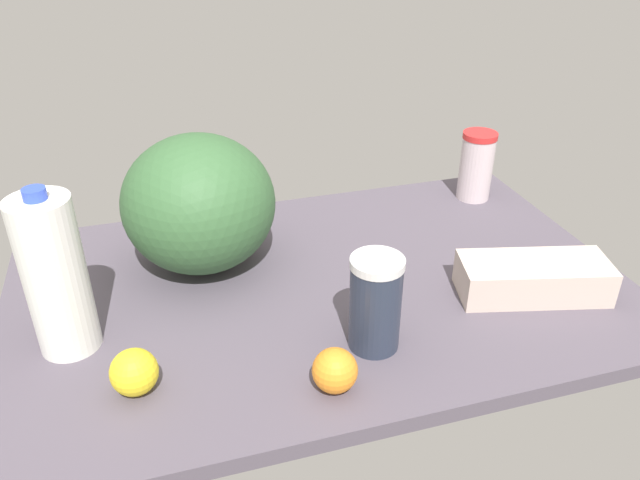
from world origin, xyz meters
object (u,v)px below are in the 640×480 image
lemon_near_front (134,372)px  watermelon (199,204)px  tumbler_cup (476,166)px  orange_far_back (335,370)px  milk_jug (55,276)px  egg_carton (533,278)px  shaker_bottle (375,303)px

lemon_near_front → watermelon: bearing=-113.6°
lemon_near_front → tumbler_cup: bearing=-150.8°
watermelon → orange_far_back: bearing=108.7°
milk_jug → tumbler_cup: bearing=-161.2°
egg_carton → shaker_bottle: size_ratio=1.63×
watermelon → tumbler_cup: (-68.54, -12.02, -5.23)cm
shaker_bottle → orange_far_back: shaker_bottle is taller
watermelon → shaker_bottle: bearing=124.9°
watermelon → orange_far_back: 46.52cm
egg_carton → tumbler_cup: tumbler_cup is taller
watermelon → lemon_near_front: watermelon is taller
milk_jug → orange_far_back: (-40.01, 22.97, -10.40)cm
orange_far_back → watermelon: bearing=-71.3°
watermelon → shaker_bottle: (-24.20, 34.65, -5.19)cm
egg_carton → shaker_bottle: (34.49, 5.52, 5.06)cm
tumbler_cup → watermelon: bearing=9.9°
watermelon → orange_far_back: size_ratio=4.19×
shaker_bottle → tumbler_cup: same height
orange_far_back → lemon_near_front: bearing=-15.6°
egg_carton → orange_far_back: 46.26cm
shaker_bottle → milk_jug: bearing=-16.4°
shaker_bottle → orange_far_back: bearing=40.9°
milk_jug → watermelon: (-25.44, -20.02, -0.20)cm
egg_carton → shaker_bottle: shaker_bottle is taller
tumbler_cup → orange_far_back: 77.23cm
egg_carton → lemon_near_front: 74.07cm
shaker_bottle → tumbler_cup: size_ratio=1.01×
egg_carton → orange_far_back: bearing=31.2°
watermelon → egg_carton: bearing=153.6°
tumbler_cup → orange_far_back: (53.98, 55.01, -4.96)cm
egg_carton → orange_far_back: size_ratio=3.88×
milk_jug → orange_far_back: size_ratio=4.10×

